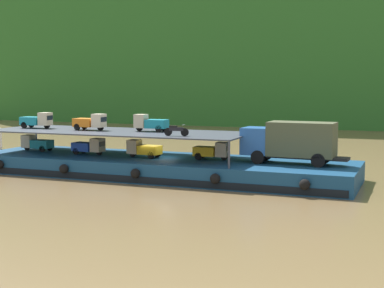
% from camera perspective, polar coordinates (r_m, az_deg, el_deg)
% --- Properties ---
extents(ground_plane, '(400.00, 400.00, 0.00)m').
position_cam_1_polar(ground_plane, '(45.46, -3.25, -3.25)').
color(ground_plane, brown).
extents(hillside_far_bank, '(132.96, 40.11, 37.71)m').
position_cam_1_polar(hillside_far_bank, '(113.40, 12.18, 13.01)').
color(hillside_far_bank, '#286023').
rests_on(hillside_far_bank, ground).
extents(cargo_barge, '(30.84, 8.63, 1.50)m').
position_cam_1_polar(cargo_barge, '(45.32, -3.28, -2.32)').
color(cargo_barge, navy).
rests_on(cargo_barge, ground).
extents(covered_lorry, '(7.92, 2.55, 3.10)m').
position_cam_1_polar(covered_lorry, '(42.13, 9.93, 0.31)').
color(covered_lorry, '#285BA3').
rests_on(covered_lorry, cargo_barge).
extents(cargo_rack, '(21.64, 7.26, 2.00)m').
position_cam_1_polar(cargo_rack, '(46.75, -7.51, 1.22)').
color(cargo_rack, '#383D47').
rests_on(cargo_rack, cargo_barge).
extents(mini_truck_lower_stern, '(2.76, 1.24, 1.38)m').
position_cam_1_polar(mini_truck_lower_stern, '(51.41, -15.37, 0.09)').
color(mini_truck_lower_stern, teal).
rests_on(mini_truck_lower_stern, cargo_barge).
extents(mini_truck_lower_aft, '(2.79, 1.29, 1.38)m').
position_cam_1_polar(mini_truck_lower_aft, '(47.85, -10.31, -0.22)').
color(mini_truck_lower_aft, '#1E47B7').
rests_on(mini_truck_lower_aft, cargo_barge).
extents(mini_truck_lower_mid, '(2.79, 1.29, 1.38)m').
position_cam_1_polar(mini_truck_lower_mid, '(45.38, -4.91, -0.48)').
color(mini_truck_lower_mid, gold).
rests_on(mini_truck_lower_mid, cargo_barge).
extents(mini_truck_lower_fore, '(2.76, 1.23, 1.38)m').
position_cam_1_polar(mini_truck_lower_fore, '(43.94, 2.04, -0.68)').
color(mini_truck_lower_fore, gold).
rests_on(mini_truck_lower_fore, cargo_barge).
extents(mini_truck_upper_stern, '(2.78, 1.28, 1.38)m').
position_cam_1_polar(mini_truck_upper_stern, '(51.17, -15.33, 2.32)').
color(mini_truck_upper_stern, teal).
rests_on(mini_truck_upper_stern, cargo_rack).
extents(mini_truck_upper_mid, '(2.77, 1.25, 1.38)m').
position_cam_1_polar(mini_truck_upper_mid, '(47.96, -10.19, 2.20)').
color(mini_truck_upper_mid, orange).
rests_on(mini_truck_upper_mid, cargo_rack).
extents(mini_truck_upper_fore, '(2.77, 1.26, 1.38)m').
position_cam_1_polar(mini_truck_upper_fore, '(46.14, -4.21, 2.13)').
color(mini_truck_upper_fore, teal).
rests_on(mini_truck_upper_fore, cargo_rack).
extents(motorcycle_upper_port, '(1.90, 0.55, 0.87)m').
position_cam_1_polar(motorcycle_upper_port, '(42.05, -1.61, 1.40)').
color(motorcycle_upper_port, black).
rests_on(motorcycle_upper_port, cargo_rack).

